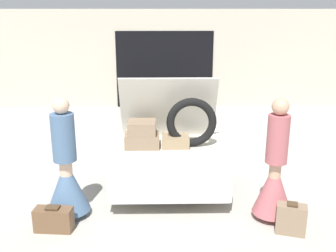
% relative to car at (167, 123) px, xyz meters
% --- Properties ---
extents(ground_plane, '(40.00, 40.00, 0.00)m').
position_rel_car_xyz_m(ground_plane, '(0.00, 0.01, -0.59)').
color(ground_plane, '#ADA89E').
extents(garage_wall_back, '(12.00, 0.14, 2.80)m').
position_rel_car_xyz_m(garage_wall_back, '(0.00, 3.85, 0.80)').
color(garage_wall_back, beige).
rests_on(garage_wall_back, ground_plane).
extents(car, '(1.80, 5.39, 1.84)m').
position_rel_car_xyz_m(car, '(0.00, 0.00, 0.00)').
color(car, silver).
rests_on(car, ground_plane).
extents(person_left, '(0.60, 0.60, 1.71)m').
position_rel_car_xyz_m(person_left, '(-1.42, -2.60, 0.02)').
color(person_left, beige).
rests_on(person_left, ground_plane).
extents(person_right, '(0.55, 0.55, 1.71)m').
position_rel_car_xyz_m(person_right, '(1.42, -2.73, 0.03)').
color(person_right, tan).
rests_on(person_right, ground_plane).
extents(suitcase_beside_left_person, '(0.51, 0.25, 0.35)m').
position_rel_car_xyz_m(suitcase_beside_left_person, '(-1.53, -3.01, -0.43)').
color(suitcase_beside_left_person, brown).
rests_on(suitcase_beside_left_person, ground_plane).
extents(suitcase_beside_right_person, '(0.42, 0.30, 0.43)m').
position_rel_car_xyz_m(suitcase_beside_right_person, '(1.56, -3.13, -0.39)').
color(suitcase_beside_right_person, '#8C7259').
rests_on(suitcase_beside_right_person, ground_plane).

